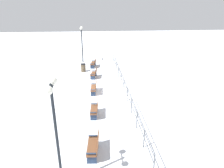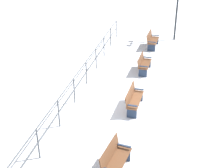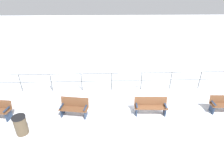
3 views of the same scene
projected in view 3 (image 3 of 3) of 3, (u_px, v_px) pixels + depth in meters
ground_plane at (150, 114)px, 8.84m from camera, size 80.00×80.00×0.00m
bench_second at (74, 107)px, 8.57m from camera, size 0.75×1.42×0.89m
bench_third at (151, 106)px, 8.67m from camera, size 0.56×1.60×0.86m
waterfront_railing at (142, 78)px, 10.72m from camera, size 0.05×17.98×1.12m
trash_bin at (21, 125)px, 7.46m from camera, size 0.53×0.53×0.87m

